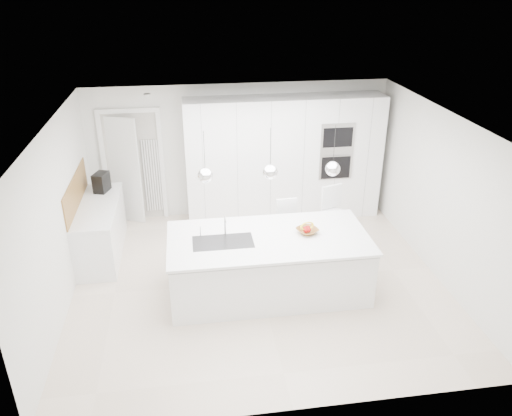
{
  "coord_description": "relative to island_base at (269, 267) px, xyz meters",
  "views": [
    {
      "loc": [
        -0.97,
        -6.32,
        4.3
      ],
      "look_at": [
        0.0,
        0.3,
        1.1
      ],
      "focal_mm": 35.0,
      "sensor_mm": 36.0,
      "label": 1
    }
  ],
  "objects": [
    {
      "name": "ceiling",
      "position": [
        -0.1,
        0.3,
        2.07
      ],
      "size": [
        5.5,
        5.5,
        0.0
      ],
      "primitive_type": "plane",
      "rotation": [
        3.14,
        0.0,
        0.0
      ],
      "color": "white",
      "rests_on": "wall_back"
    },
    {
      "name": "bar_stool_right",
      "position": [
        1.2,
        0.91,
        0.16
      ],
      "size": [
        0.54,
        0.64,
        1.18
      ],
      "primitive_type": null,
      "rotation": [
        0.0,
        0.0,
        0.33
      ],
      "color": "white",
      "rests_on": "floor"
    },
    {
      "name": "espresso_machine",
      "position": [
        -2.53,
        2.06,
        0.63
      ],
      "size": [
        0.28,
        0.35,
        0.32
      ],
      "primitive_type": "cube",
      "rotation": [
        0.0,
        0.0,
        -0.32
      ],
      "color": "black",
      "rests_on": "left_worktop"
    },
    {
      "name": "wall_back",
      "position": [
        -0.1,
        2.8,
        0.82
      ],
      "size": [
        5.5,
        0.0,
        5.5
      ],
      "primitive_type": "plane",
      "rotation": [
        1.57,
        0.0,
        0.0
      ],
      "color": "silver",
      "rests_on": "ground"
    },
    {
      "name": "fruit_bowl",
      "position": [
        0.57,
        0.08,
        0.51
      ],
      "size": [
        0.39,
        0.39,
        0.07
      ],
      "primitive_type": "imported",
      "rotation": [
        0.0,
        0.0,
        0.42
      ],
      "color": "olive",
      "rests_on": "island_worktop"
    },
    {
      "name": "apple_a",
      "position": [
        0.53,
        0.06,
        0.54
      ],
      "size": [
        0.09,
        0.09,
        0.09
      ],
      "primitive_type": "sphere",
      "color": "#B20F0F",
      "rests_on": "fruit_bowl"
    },
    {
      "name": "pendant_right",
      "position": [
        0.85,
        -0.0,
        1.47
      ],
      "size": [
        0.2,
        0.2,
        0.2
      ],
      "primitive_type": "sphere",
      "color": "white",
      "rests_on": "ceiling"
    },
    {
      "name": "tall_cabinets",
      "position": [
        0.7,
        2.5,
        0.72
      ],
      "size": [
        3.6,
        0.6,
        2.3
      ],
      "primitive_type": "cube",
      "color": "white",
      "rests_on": "floor"
    },
    {
      "name": "hallway_door",
      "position": [
        -2.3,
        2.72,
        0.57
      ],
      "size": [
        0.76,
        0.38,
        2.0
      ],
      "primitive_type": "cube",
      "rotation": [
        0.0,
        0.0,
        -0.44
      ],
      "color": "white",
      "rests_on": "floor"
    },
    {
      "name": "left_base_cabinets",
      "position": [
        -2.55,
        1.5,
        0.0
      ],
      "size": [
        0.6,
        1.8,
        0.86
      ],
      "primitive_type": "cube",
      "color": "white",
      "rests_on": "floor"
    },
    {
      "name": "oak_backsplash",
      "position": [
        -2.84,
        1.5,
        0.72
      ],
      "size": [
        0.02,
        1.8,
        0.5
      ],
      "primitive_type": "cube",
      "color": "olive",
      "rests_on": "wall_left"
    },
    {
      "name": "island_base",
      "position": [
        0.0,
        0.0,
        0.0
      ],
      "size": [
        2.8,
        1.2,
        0.86
      ],
      "primitive_type": "cube",
      "color": "white",
      "rests_on": "floor"
    },
    {
      "name": "floor",
      "position": [
        -0.1,
        0.3,
        -0.43
      ],
      "size": [
        5.5,
        5.5,
        0.0
      ],
      "primitive_type": "plane",
      "color": "beige",
      "rests_on": "ground"
    },
    {
      "name": "doorway_frame",
      "position": [
        -2.05,
        2.77,
        0.59
      ],
      "size": [
        1.11,
        0.08,
        2.13
      ],
      "primitive_type": null,
      "color": "white",
      "rests_on": "floor"
    },
    {
      "name": "island_tap",
      "position": [
        -0.6,
        0.2,
        0.62
      ],
      "size": [
        0.02,
        0.02,
        0.3
      ],
      "primitive_type": "cylinder",
      "color": "white",
      "rests_on": "island_worktop"
    },
    {
      "name": "island_sink",
      "position": [
        -0.65,
        -0.0,
        0.39
      ],
      "size": [
        0.84,
        0.44,
        0.18
      ],
      "primitive_type": null,
      "color": "#3F3F42",
      "rests_on": "island_worktop"
    },
    {
      "name": "banana_bunch",
      "position": [
        0.55,
        0.07,
        0.59
      ],
      "size": [
        0.25,
        0.18,
        0.23
      ],
      "primitive_type": "torus",
      "rotation": [
        1.22,
        0.0,
        0.35
      ],
      "color": "yellow",
      "rests_on": "fruit_bowl"
    },
    {
      "name": "left_worktop",
      "position": [
        -2.55,
        1.5,
        0.45
      ],
      "size": [
        0.62,
        1.82,
        0.04
      ],
      "primitive_type": "cube",
      "color": "white",
      "rests_on": "left_base_cabinets"
    },
    {
      "name": "bar_stool_left",
      "position": [
        0.44,
        0.8,
        0.1
      ],
      "size": [
        0.37,
        0.5,
        1.06
      ],
      "primitive_type": null,
      "rotation": [
        0.0,
        0.0,
        0.05
      ],
      "color": "white",
      "rests_on": "floor"
    },
    {
      "name": "apple_extra_3",
      "position": [
        0.57,
        0.05,
        0.54
      ],
      "size": [
        0.08,
        0.08,
        0.08
      ],
      "primitive_type": "sphere",
      "color": "#B20F0F",
      "rests_on": "fruit_bowl"
    },
    {
      "name": "pendant_left",
      "position": [
        -0.85,
        -0.0,
        1.47
      ],
      "size": [
        0.2,
        0.2,
        0.2
      ],
      "primitive_type": "sphere",
      "color": "white",
      "rests_on": "ceiling"
    },
    {
      "name": "radiator",
      "position": [
        -1.73,
        2.76,
        0.42
      ],
      "size": [
        0.32,
        0.04,
        1.4
      ],
      "primitive_type": null,
      "color": "white",
      "rests_on": "floor"
    },
    {
      "name": "oven_stack",
      "position": [
        1.6,
        2.19,
        0.92
      ],
      "size": [
        0.62,
        0.04,
        1.05
      ],
      "primitive_type": null,
      "color": "#A5A5A8",
      "rests_on": "tall_cabinets"
    },
    {
      "name": "apple_b",
      "position": [
        0.58,
        0.1,
        0.54
      ],
      "size": [
        0.08,
        0.08,
        0.08
      ],
      "primitive_type": "sphere",
      "color": "#B20F0F",
      "rests_on": "fruit_bowl"
    },
    {
      "name": "pendant_mid",
      "position": [
        -0.0,
        -0.0,
        1.47
      ],
      "size": [
        0.2,
        0.2,
        0.2
      ],
      "primitive_type": "sphere",
      "color": "white",
      "rests_on": "ceiling"
    },
    {
      "name": "apple_c",
      "position": [
        0.53,
        0.04,
        0.54
      ],
      "size": [
        0.07,
        0.07,
        0.07
      ],
      "primitive_type": "sphere",
      "color": "#B20F0F",
      "rests_on": "fruit_bowl"
    },
    {
      "name": "island_worktop",
      "position": [
        0.0,
        0.05,
        0.45
      ],
      "size": [
        2.84,
        1.4,
        0.04
      ],
      "primitive_type": "cube",
      "color": "white",
      "rests_on": "island_base"
    },
    {
      "name": "wall_left",
      "position": [
        -2.85,
        0.3,
        0.82
      ],
      "size": [
        0.0,
        5.0,
        5.0
      ],
      "primitive_type": "plane",
      "rotation": [
        1.57,
        0.0,
        1.57
      ],
      "color": "silver",
      "rests_on": "ground"
    }
  ]
}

